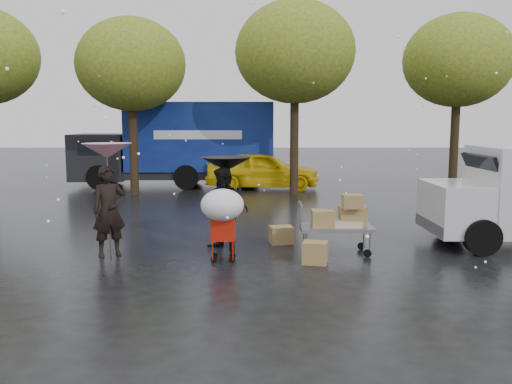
{
  "coord_description": "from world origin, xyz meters",
  "views": [
    {
      "loc": [
        0.93,
        -10.26,
        2.78
      ],
      "look_at": [
        1.01,
        1.0,
        1.28
      ],
      "focal_mm": 38.0,
      "sensor_mm": 36.0,
      "label": 1
    }
  ],
  "objects_px": {
    "blue_truck": "(181,145)",
    "yellow_taxi": "(263,170)",
    "vendor_cart": "(340,219)",
    "person_pink": "(109,211)",
    "person_black": "(227,211)",
    "shopping_cart": "(222,209)"
  },
  "relations": [
    {
      "from": "blue_truck",
      "to": "yellow_taxi",
      "type": "relative_size",
      "value": 1.82
    },
    {
      "from": "vendor_cart",
      "to": "person_pink",
      "type": "bearing_deg",
      "value": -178.19
    },
    {
      "from": "blue_truck",
      "to": "person_pink",
      "type": "bearing_deg",
      "value": -89.7
    },
    {
      "from": "person_black",
      "to": "vendor_cart",
      "type": "bearing_deg",
      "value": 167.01
    },
    {
      "from": "person_pink",
      "to": "person_black",
      "type": "distance_m",
      "value": 2.51
    },
    {
      "from": "vendor_cart",
      "to": "blue_truck",
      "type": "xyz_separation_m",
      "value": [
        -4.82,
        11.75,
        1.03
      ]
    },
    {
      "from": "shopping_cart",
      "to": "vendor_cart",
      "type": "bearing_deg",
      "value": 16.18
    },
    {
      "from": "person_pink",
      "to": "person_black",
      "type": "bearing_deg",
      "value": -10.72
    },
    {
      "from": "person_pink",
      "to": "yellow_taxi",
      "type": "bearing_deg",
      "value": 42.85
    },
    {
      "from": "person_black",
      "to": "yellow_taxi",
      "type": "distance_m",
      "value": 10.14
    },
    {
      "from": "shopping_cart",
      "to": "person_pink",
      "type": "bearing_deg",
      "value": 166.81
    },
    {
      "from": "person_pink",
      "to": "vendor_cart",
      "type": "distance_m",
      "value": 4.77
    },
    {
      "from": "person_black",
      "to": "shopping_cart",
      "type": "distance_m",
      "value": 1.4
    },
    {
      "from": "person_black",
      "to": "vendor_cart",
      "type": "height_order",
      "value": "person_black"
    },
    {
      "from": "vendor_cart",
      "to": "yellow_taxi",
      "type": "height_order",
      "value": "yellow_taxi"
    },
    {
      "from": "person_black",
      "to": "vendor_cart",
      "type": "relative_size",
      "value": 1.06
    },
    {
      "from": "person_pink",
      "to": "person_black",
      "type": "relative_size",
      "value": 1.16
    },
    {
      "from": "shopping_cart",
      "to": "blue_truck",
      "type": "xyz_separation_m",
      "value": [
        -2.41,
        12.45,
        0.69
      ]
    },
    {
      "from": "person_pink",
      "to": "vendor_cart",
      "type": "relative_size",
      "value": 1.23
    },
    {
      "from": "person_black",
      "to": "shopping_cart",
      "type": "xyz_separation_m",
      "value": [
        -0.02,
        -1.38,
        0.26
      ]
    },
    {
      "from": "vendor_cart",
      "to": "shopping_cart",
      "type": "relative_size",
      "value": 1.04
    },
    {
      "from": "person_black",
      "to": "yellow_taxi",
      "type": "bearing_deg",
      "value": -92.78
    }
  ]
}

